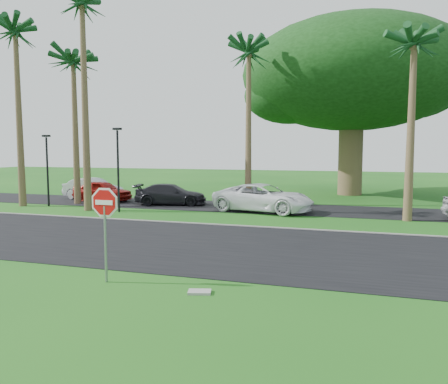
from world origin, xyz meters
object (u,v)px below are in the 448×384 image
at_px(stop_sign_near, 105,215).
at_px(car_minivan, 263,198).
at_px(car_red, 102,191).
at_px(car_dark, 171,195).
at_px(car_silver, 93,189).

relative_size(stop_sign_near, car_minivan, 0.47).
distance_m(car_red, car_dark, 5.17).
bearing_deg(car_red, car_silver, 66.26).
bearing_deg(car_silver, stop_sign_near, -133.04).
height_order(car_red, car_dark, car_red).
relative_size(car_red, car_minivan, 0.73).
relative_size(car_dark, car_minivan, 0.80).
xyz_separation_m(stop_sign_near, car_red, (-10.19, 15.56, -1.09)).
height_order(car_silver, car_dark, car_silver).
distance_m(stop_sign_near, car_dark, 16.04).
xyz_separation_m(car_red, car_minivan, (11.35, -1.65, 0.08)).
relative_size(car_silver, car_minivan, 0.80).
bearing_deg(car_minivan, car_red, 92.42).
xyz_separation_m(stop_sign_near, car_silver, (-11.32, 16.16, -1.04)).
bearing_deg(stop_sign_near, car_red, 123.21).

